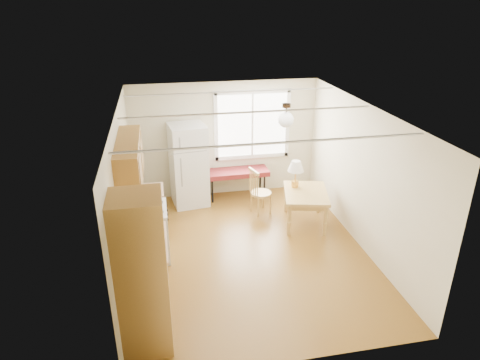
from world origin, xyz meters
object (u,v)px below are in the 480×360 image
object	(u,v)px
dining_table	(306,197)
bench	(237,173)
refrigerator	(189,165)
chair	(257,189)

from	to	relation	value
dining_table	bench	bearing A→B (deg)	140.50
refrigerator	bench	xyz separation A→B (m)	(1.04, 0.10, -0.30)
refrigerator	bench	distance (m)	1.09
bench	chair	xyz separation A→B (m)	(0.25, -0.86, -0.02)
bench	dining_table	size ratio (longest dim) A/B	1.12
refrigerator	chair	world-z (taller)	refrigerator
bench	dining_table	distance (m)	1.79
refrigerator	chair	xyz separation A→B (m)	(1.29, -0.76, -0.32)
refrigerator	bench	bearing A→B (deg)	-2.21
chair	dining_table	bearing A→B (deg)	-51.13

